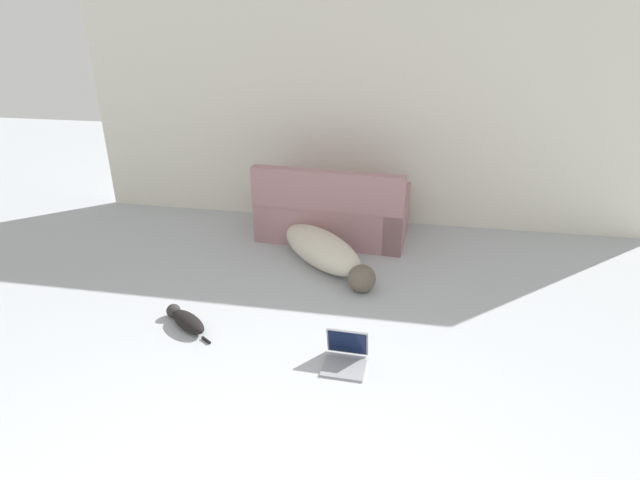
% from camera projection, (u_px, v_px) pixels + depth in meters
% --- Properties ---
extents(wall_back, '(6.63, 0.06, 2.74)m').
position_uv_depth(wall_back, '(366.00, 106.00, 5.62)').
color(wall_back, silver).
rests_on(wall_back, ground_plane).
extents(couch, '(1.67, 0.92, 0.86)m').
position_uv_depth(couch, '(333.00, 213.00, 5.57)').
color(couch, '#A3757A').
rests_on(couch, ground_plane).
extents(dog, '(1.27, 1.29, 0.35)m').
position_uv_depth(dog, '(324.00, 251.00, 4.94)').
color(dog, beige).
rests_on(dog, ground_plane).
extents(cat, '(0.53, 0.40, 0.12)m').
position_uv_depth(cat, '(186.00, 320.00, 4.01)').
color(cat, black).
rests_on(cat, ground_plane).
extents(laptop_open, '(0.31, 0.32, 0.24)m').
position_uv_depth(laptop_open, '(346.00, 353.00, 3.58)').
color(laptop_open, gray).
rests_on(laptop_open, ground_plane).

